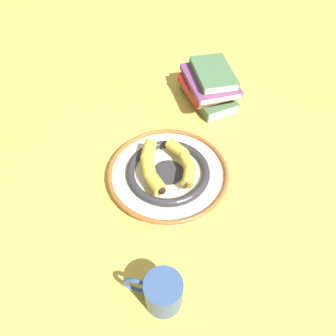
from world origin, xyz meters
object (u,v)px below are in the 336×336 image
Objects in this scene: banana_a at (184,162)px; coffee_mug at (162,292)px; book_stack at (210,86)px; decorative_bowl at (168,173)px; banana_b at (150,165)px.

coffee_mug is (-0.35, 0.06, -0.00)m from banana_a.
coffee_mug is at bearing 153.72° from banana_a.
banana_a is at bearing -30.97° from book_stack.
book_stack is (0.34, -0.14, 0.04)m from decorative_bowl.
banana_a is 1.41× the size of coffee_mug.
decorative_bowl is at bearing 87.33° from banana_a.
decorative_bowl is 0.06m from banana_a.
banana_a is at bearing 87.51° from banana_b.
coffee_mug is at bearing 177.67° from decorative_bowl.
banana_b is at bearing 91.49° from decorative_bowl.
book_stack is 0.70m from coffee_mug.
banana_b is 0.39m from book_stack.
book_stack reaches higher than decorative_bowl.
book_stack is at bearing -22.51° from decorative_bowl.
decorative_bowl is 1.39× the size of book_stack.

